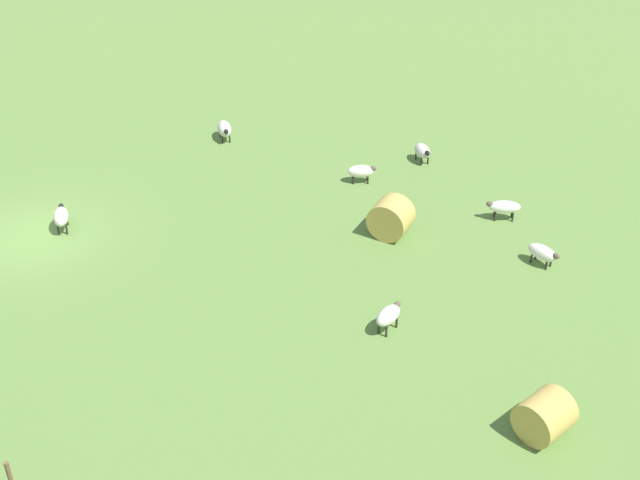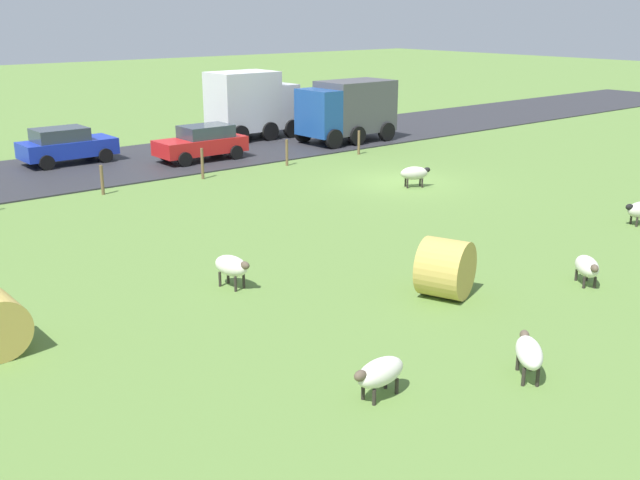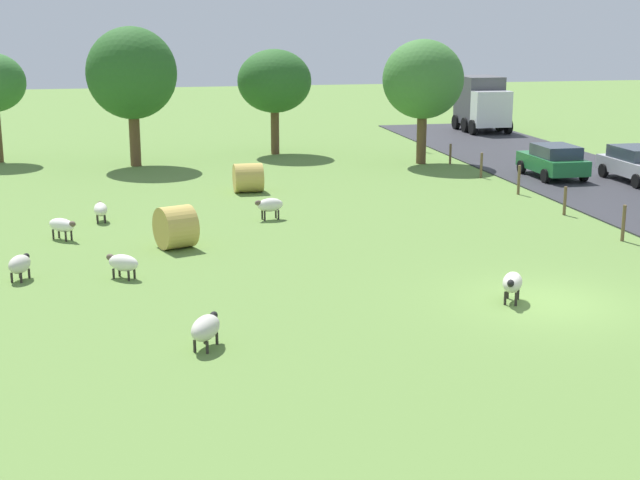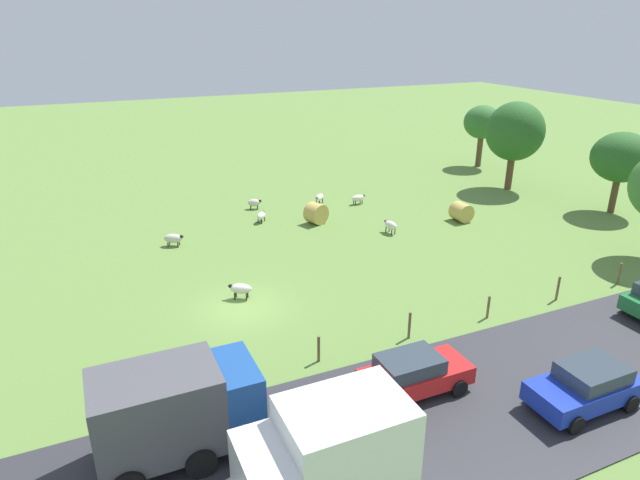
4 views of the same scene
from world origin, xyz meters
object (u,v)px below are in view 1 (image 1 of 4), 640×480
(sheep_0, at_px, (423,151))
(sheep_1, at_px, (361,171))
(sheep_2, at_px, (224,129))
(sheep_5, at_px, (61,217))
(hay_bale_0, at_px, (545,416))
(sheep_6, at_px, (543,253))
(sheep_3, at_px, (504,207))
(hay_bale_1, at_px, (391,218))
(sheep_4, at_px, (388,315))

(sheep_0, height_order, sheep_1, sheep_0)
(sheep_0, bearing_deg, sheep_2, -54.34)
(sheep_0, height_order, sheep_5, sheep_5)
(sheep_0, distance_m, hay_bale_0, 14.76)
(sheep_1, relative_size, sheep_6, 0.92)
(sheep_3, height_order, sheep_6, sheep_3)
(sheep_5, relative_size, sheep_6, 1.01)
(sheep_5, bearing_deg, hay_bale_1, 137.36)
(sheep_0, relative_size, sheep_6, 0.90)
(hay_bale_0, xyz_separation_m, hay_bale_1, (-3.63, -9.32, 0.07))
(sheep_2, height_order, hay_bale_1, hay_bale_1)
(sheep_2, relative_size, sheep_4, 1.08)
(sheep_3, bearing_deg, sheep_4, 12.81)
(sheep_3, bearing_deg, sheep_6, 65.18)
(sheep_5, bearing_deg, sheep_6, 131.69)
(sheep_2, distance_m, sheep_5, 8.53)
(sheep_2, relative_size, hay_bale_1, 0.88)
(sheep_6, bearing_deg, hay_bale_0, 37.48)
(sheep_3, distance_m, hay_bale_0, 10.46)
(sheep_2, relative_size, sheep_3, 1.10)
(sheep_4, bearing_deg, sheep_1, -127.88)
(sheep_0, distance_m, sheep_5, 14.03)
(sheep_0, height_order, hay_bale_1, hay_bale_1)
(sheep_0, distance_m, sheep_3, 4.92)
(sheep_0, relative_size, sheep_4, 0.93)
(sheep_0, distance_m, sheep_2, 8.25)
(sheep_4, relative_size, hay_bale_0, 0.91)
(sheep_3, height_order, hay_bale_0, hay_bale_0)
(hay_bale_1, bearing_deg, sheep_2, -89.08)
(sheep_5, bearing_deg, sheep_1, 156.31)
(sheep_2, relative_size, sheep_5, 1.04)
(sheep_3, distance_m, sheep_4, 7.67)
(sheep_4, distance_m, hay_bale_1, 5.19)
(sheep_2, bearing_deg, sheep_4, 74.98)
(sheep_6, bearing_deg, hay_bale_1, -60.90)
(sheep_0, xyz_separation_m, sheep_1, (2.93, -0.44, -0.01))
(sheep_4, bearing_deg, sheep_5, -67.32)
(sheep_2, bearing_deg, hay_bale_1, 90.92)
(sheep_1, bearing_deg, sheep_2, -73.34)
(hay_bale_0, height_order, hay_bale_1, hay_bale_1)
(sheep_1, xyz_separation_m, hay_bale_1, (1.72, 3.34, 0.23))
(sheep_0, xyz_separation_m, sheep_6, (2.11, 7.48, -0.01))
(sheep_0, xyz_separation_m, sheep_5, (13.14, -4.92, 0.07))
(sheep_5, xyz_separation_m, hay_bale_0, (-4.86, 17.14, 0.08))
(sheep_0, relative_size, sheep_3, 0.95)
(sheep_4, distance_m, sheep_6, 6.32)
(sheep_1, bearing_deg, sheep_6, 95.97)
(sheep_2, xyz_separation_m, sheep_3, (-3.92, 11.54, 0.02))
(sheep_1, height_order, hay_bale_0, hay_bale_0)
(sheep_5, height_order, hay_bale_1, hay_bale_1)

